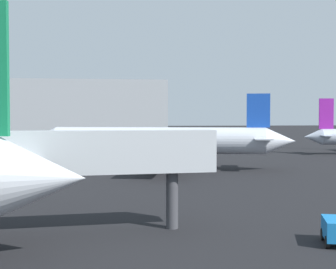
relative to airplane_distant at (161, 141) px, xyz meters
name	(u,v)px	position (x,y,z in m)	size (l,w,h in m)	color
airplane_distant	(161,141)	(0.00, 0.00, 0.00)	(32.43, 22.92, 9.12)	silver
jet_bridge	(34,155)	(-10.71, -32.12, 0.91)	(18.47, 3.78, 5.89)	#B2B7BC
terminal_building	(43,111)	(-23.05, 79.39, 4.39)	(65.60, 25.72, 15.72)	#999EA3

